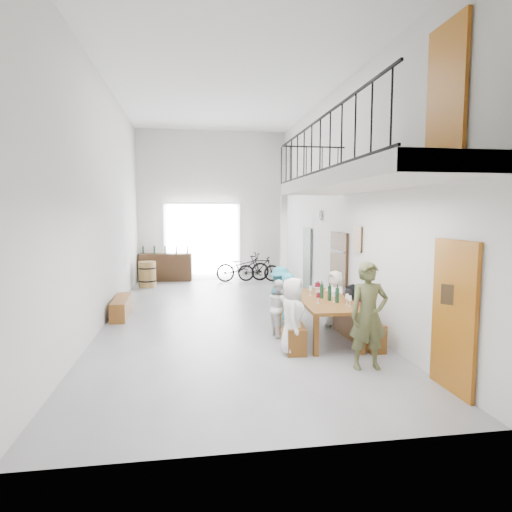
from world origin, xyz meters
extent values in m
plane|color=slate|center=(0.00, 0.00, 0.00)|extent=(12.00, 12.00, 0.00)
plane|color=silver|center=(0.00, 6.00, 2.75)|extent=(5.50, 0.00, 5.50)
plane|color=silver|center=(0.00, -6.00, 2.75)|extent=(5.50, 0.00, 5.50)
plane|color=silver|center=(-2.75, 0.00, 2.75)|extent=(0.00, 12.00, 12.00)
plane|color=silver|center=(2.75, 0.00, 2.75)|extent=(0.00, 12.00, 12.00)
plane|color=white|center=(0.00, 0.00, 5.50)|extent=(12.00, 12.00, 0.00)
cube|color=white|center=(-0.40, 5.94, 1.40)|extent=(2.80, 0.08, 2.80)
cube|color=#8B4E10|center=(2.70, -4.90, 1.05)|extent=(0.06, 0.95, 2.10)
cube|color=#3D2512|center=(2.70, -0.30, 1.00)|extent=(0.06, 1.10, 2.00)
cube|color=#323D33|center=(2.70, 2.50, 1.00)|extent=(0.06, 0.80, 2.00)
cube|color=#8B4E10|center=(2.70, -4.50, 4.10)|extent=(0.06, 0.90, 1.95)
cube|color=#3C2B18|center=(2.72, -1.40, 1.90)|extent=(0.04, 0.45, 0.55)
cylinder|color=white|center=(2.71, 1.20, 2.40)|extent=(0.04, 0.28, 0.28)
cube|color=silver|center=(2.00, -3.20, 3.00)|extent=(1.50, 5.60, 0.25)
cube|color=black|center=(1.27, -3.20, 3.98)|extent=(0.03, 5.60, 0.03)
cube|color=black|center=(1.27, -3.20, 3.15)|extent=(0.03, 5.60, 0.03)
cube|color=black|center=(2.00, -0.42, 3.98)|extent=(1.50, 0.03, 0.03)
cube|color=silver|center=(1.30, -0.45, 1.44)|extent=(0.14, 0.14, 2.88)
cube|color=brown|center=(1.73, -2.21, 0.76)|extent=(1.09, 2.45, 0.06)
cube|color=brown|center=(1.27, -3.22, 0.36)|extent=(0.09, 0.09, 0.73)
cube|color=brown|center=(2.10, -3.26, 0.36)|extent=(0.09, 0.09, 0.73)
cube|color=brown|center=(1.37, -1.15, 0.36)|extent=(0.09, 0.09, 0.73)
cube|color=brown|center=(2.19, -1.19, 0.36)|extent=(0.09, 0.09, 0.73)
cube|color=brown|center=(1.04, -2.23, 0.24)|extent=(0.52, 2.08, 0.47)
cube|color=brown|center=(2.32, -2.25, 0.25)|extent=(0.41, 2.19, 0.50)
cylinder|color=black|center=(1.85, -2.61, 0.97)|extent=(0.07, 0.07, 0.35)
cylinder|color=black|center=(1.70, -2.16, 0.97)|extent=(0.07, 0.07, 0.35)
cylinder|color=black|center=(1.78, -2.39, 0.97)|extent=(0.07, 0.07, 0.35)
cube|color=brown|center=(-2.50, 0.28, 0.22)|extent=(0.39, 1.58, 0.44)
cylinder|color=olive|center=(-2.28, 4.38, 0.43)|extent=(0.57, 0.57, 0.86)
cylinder|color=black|center=(-2.28, 4.38, 0.21)|extent=(0.58, 0.58, 0.05)
cylinder|color=black|center=(-2.28, 4.38, 0.64)|extent=(0.58, 0.58, 0.05)
cube|color=#3D2512|center=(-1.75, 5.65, 0.50)|extent=(1.92, 0.65, 1.00)
cylinder|color=black|center=(-2.54, 5.74, 1.14)|extent=(0.06, 0.06, 0.28)
cylinder|color=black|center=(-2.14, 5.73, 1.14)|extent=(0.06, 0.06, 0.28)
cylinder|color=black|center=(-1.75, 5.63, 1.14)|extent=(0.06, 0.06, 0.28)
cylinder|color=black|center=(-1.36, 5.59, 1.14)|extent=(0.06, 0.06, 0.28)
cylinder|color=black|center=(-0.96, 5.55, 1.14)|extent=(0.06, 0.06, 0.28)
imported|color=white|center=(0.91, -3.01, 0.67)|extent=(0.59, 0.75, 1.34)
imported|color=teal|center=(0.99, -2.42, 0.67)|extent=(0.44, 0.56, 1.34)
imported|color=white|center=(0.91, -1.88, 0.57)|extent=(0.51, 0.61, 1.14)
imported|color=teal|center=(1.04, -1.34, 0.67)|extent=(0.63, 0.93, 1.33)
imported|color=#A91D31|center=(2.26, -2.79, 0.53)|extent=(0.40, 0.67, 1.06)
imported|color=black|center=(2.32, -2.12, 0.53)|extent=(0.51, 1.02, 1.06)
imported|color=white|center=(2.23, -1.42, 0.62)|extent=(0.59, 0.70, 1.23)
imported|color=#4C502D|center=(1.91, -3.90, 0.85)|extent=(0.63, 0.42, 1.70)
imported|color=#1C4C17|center=(2.45, 0.61, 0.22)|extent=(0.45, 0.41, 0.44)
imported|color=black|center=(1.02, 5.11, 0.51)|extent=(2.03, 0.92, 1.03)
imported|color=black|center=(1.60, 4.99, 0.47)|extent=(1.61, 0.73, 0.93)
camera|label=1|loc=(-0.84, -10.14, 2.45)|focal=30.00mm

